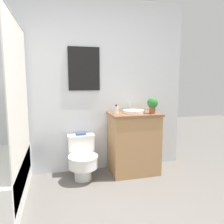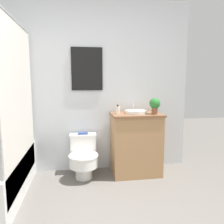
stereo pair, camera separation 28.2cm
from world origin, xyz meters
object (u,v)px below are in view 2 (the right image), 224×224
Objects in this scene: potted_plant at (155,105)px; book_on_tank at (83,133)px; sink at (136,112)px; soap_bottle at (118,110)px; toilet at (83,157)px.

book_on_tank is (-0.98, 0.23, -0.42)m from potted_plant.
sink is at bearing -8.28° from book_on_tank.
sink is 0.82m from book_on_tank.
potted_plant reaches higher than soap_bottle.
sink is 2.69× the size of soap_bottle.
toilet is 1.70× the size of sink.
book_on_tank is at bearing 166.56° from potted_plant.
potted_plant is at bearing -12.08° from soap_bottle.
soap_bottle is (-0.27, -0.02, 0.03)m from sink.
soap_bottle is at bearing 167.92° from potted_plant.
toilet is 4.57× the size of soap_bottle.
toilet is at bearing -90.00° from book_on_tank.
soap_bottle is 0.91× the size of book_on_tank.
potted_plant is at bearing -13.44° from book_on_tank.
book_on_tank is (-0.48, 0.13, -0.34)m from soap_bottle.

